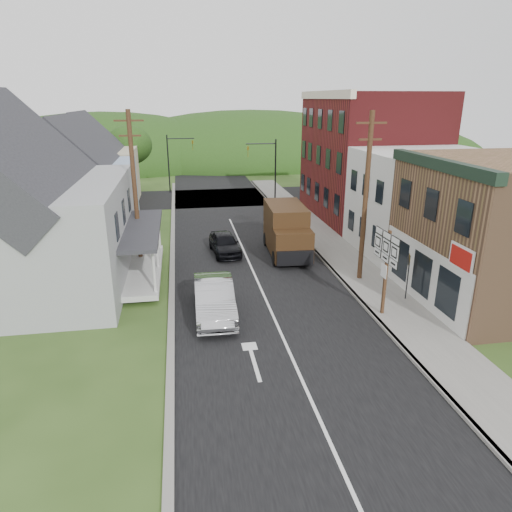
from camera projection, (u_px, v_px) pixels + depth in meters
name	position (u px, v px, depth m)	size (l,w,h in m)	color
ground	(273.00, 316.00, 21.17)	(120.00, 120.00, 0.00)	#2D4719
road	(243.00, 249.00, 30.49)	(9.00, 90.00, 0.02)	black
cross_road	(220.00, 197.00, 46.33)	(60.00, 9.00, 0.02)	black
sidewalk_right	(337.00, 253.00, 29.52)	(2.80, 55.00, 0.15)	slate
curb_right	(317.00, 254.00, 29.31)	(0.20, 55.00, 0.15)	slate
curb_left	(172.00, 262.00, 27.88)	(0.30, 55.00, 0.12)	slate
storefront_tan	(505.00, 232.00, 21.79)	(8.00, 8.00, 7.00)	brown
storefront_white	(425.00, 203.00, 28.86)	(8.00, 7.00, 6.50)	silver
storefront_red	(368.00, 157.00, 37.13)	(8.00, 12.00, 10.00)	maroon
house_gray	(23.00, 207.00, 23.50)	(10.20, 12.24, 8.35)	#999C9E
house_blue	(84.00, 181.00, 34.08)	(7.14, 8.16, 7.28)	#8BA6BE
house_cream	(96.00, 165.00, 42.39)	(7.14, 8.16, 7.28)	#C0B895
utility_pole_right	(366.00, 197.00, 23.78)	(1.60, 0.26, 9.00)	#472D19
utility_pole_left	(135.00, 189.00, 26.08)	(1.60, 0.26, 9.00)	#472D19
traffic_signal_right	(268.00, 164.00, 42.50)	(2.87, 0.20, 6.00)	black
traffic_signal_left	(175.00, 157.00, 47.68)	(2.87, 0.20, 6.00)	black
tree_left_d	(129.00, 145.00, 47.98)	(4.80, 4.80, 6.94)	#382616
forested_ridge	(204.00, 162.00, 72.41)	(90.00, 30.00, 16.00)	#1B350F
silver_sedan	(214.00, 299.00, 20.95)	(1.76, 5.05, 1.66)	#B5B5BA
dark_sedan	(225.00, 244.00, 29.37)	(1.64, 4.07, 1.39)	black
delivery_van	(287.00, 230.00, 28.97)	(2.59, 5.76, 3.16)	#321E0D
route_sign_cluster	(386.00, 261.00, 20.26)	(0.21, 2.27, 3.96)	#472D19
warning_sign	(408.00, 270.00, 22.11)	(0.22, 0.64, 2.40)	black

